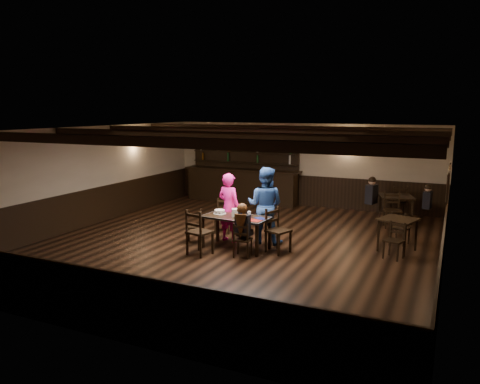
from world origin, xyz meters
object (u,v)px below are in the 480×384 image
at_px(dining_table, 236,220).
at_px(chair_near_left, 197,229).
at_px(woman_pink, 229,207).
at_px(man_blue, 265,205).
at_px(bar_counter, 243,181).
at_px(cake, 220,212).
at_px(chair_near_right, 242,237).

xyz_separation_m(dining_table, chair_near_left, (-0.55, -0.83, -0.08)).
relative_size(woman_pink, man_blue, 0.91).
distance_m(dining_table, bar_counter, 5.51).
height_order(dining_table, cake, cake).
distance_m(man_blue, cake, 1.09).
xyz_separation_m(chair_near_left, chair_near_right, (0.95, 0.26, -0.14)).
bearing_deg(bar_counter, dining_table, -67.11).
bearing_deg(dining_table, woman_pink, 130.65).
height_order(chair_near_right, man_blue, man_blue).
bearing_deg(woman_pink, chair_near_right, 139.33).
distance_m(chair_near_right, man_blue, 1.37).
relative_size(dining_table, bar_counter, 0.39).
xyz_separation_m(chair_near_left, woman_pink, (0.13, 1.31, 0.24)).
relative_size(cake, bar_counter, 0.07).
distance_m(dining_table, cake, 0.50).
xyz_separation_m(dining_table, man_blue, (0.42, 0.72, 0.25)).
distance_m(chair_near_left, chair_near_right, 1.00).
xyz_separation_m(chair_near_right, woman_pink, (-0.82, 1.06, 0.38)).
bearing_deg(chair_near_right, dining_table, 125.20).
bearing_deg(bar_counter, cake, -71.41).
bearing_deg(woman_pink, man_blue, -152.80).
bearing_deg(woman_pink, cake, 93.29).
xyz_separation_m(chair_near_left, cake, (0.08, 0.93, 0.20)).
bearing_deg(chair_near_left, bar_counter, 105.11).
bearing_deg(cake, chair_near_right, -37.55).
bearing_deg(man_blue, chair_near_right, 85.56).
height_order(chair_near_left, bar_counter, bar_counter).
height_order(man_blue, bar_counter, bar_counter).
bearing_deg(man_blue, woman_pink, 12.00).
bearing_deg(bar_counter, chair_near_left, -74.89).
height_order(woman_pink, man_blue, man_blue).
xyz_separation_m(cake, bar_counter, (-1.67, 4.98, -0.07)).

